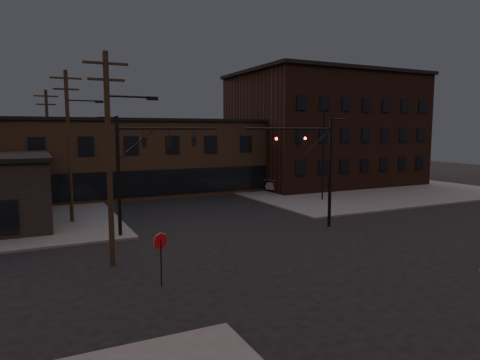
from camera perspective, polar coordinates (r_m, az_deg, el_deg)
name	(u,v)px	position (r m, az deg, el deg)	size (l,w,h in m)	color
ground	(287,253)	(25.31, 6.27, -9.65)	(140.00, 140.00, 0.00)	black
sidewalk_ne	(342,186)	(55.53, 13.38, -0.77)	(30.00, 30.00, 0.15)	#474744
building_row	(157,157)	(50.32, -10.96, 3.02)	(40.00, 12.00, 8.00)	#4D3B29
building_right	(323,131)	(58.22, 11.06, 6.46)	(22.00, 16.00, 14.00)	black
traffic_signal_near	(318,160)	(31.11, 10.32, 2.58)	(7.12, 0.24, 8.00)	black
traffic_signal_far	(138,162)	(29.27, -13.49, 2.41)	(7.12, 0.24, 8.00)	black
stop_sign	(161,247)	(19.89, -10.53, -8.75)	(0.72, 0.33, 2.48)	black
utility_pole_near	(110,154)	(22.82, -16.92, 3.30)	(3.70, 0.28, 11.00)	black
utility_pole_mid	(70,143)	(34.61, -21.77, 4.59)	(3.70, 0.28, 11.50)	black
utility_pole_far	(48,143)	(46.55, -24.19, 4.47)	(2.20, 0.28, 11.00)	black
lot_light_a	(323,146)	(43.25, 11.06, 4.45)	(1.50, 0.28, 9.14)	black
lot_light_b	(339,144)	(50.88, 13.07, 4.72)	(1.50, 0.28, 9.14)	black
parked_car_lot_a	(325,184)	(50.72, 11.33, -0.52)	(1.69, 4.19, 1.43)	black
parked_car_lot_b	(285,184)	(49.83, 5.98, -0.52)	(2.06, 5.07, 1.47)	#BDBDBF
car_crossing	(194,186)	(49.67, -6.09, -0.78)	(1.45, 4.14, 1.37)	black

